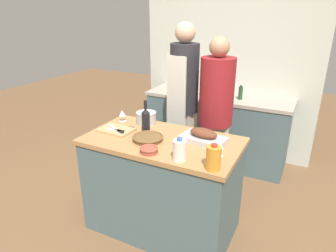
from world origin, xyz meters
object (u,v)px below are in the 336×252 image
Objects in this scene: wine_bottle_green at (146,120)px; condiment_bottle_short at (241,93)px; wine_glass_left at (122,114)px; person_cook_aproned at (184,98)px; knife_paring at (125,127)px; stock_pot at (146,118)px; cutting_board at (116,130)px; wine_glass_right at (219,146)px; knife_chef at (116,129)px; juice_jug at (214,158)px; knife_bread at (116,130)px; mixing_bowl at (149,150)px; person_cook_guest at (216,112)px; stand_mixer at (189,80)px; wicker_basket at (148,138)px; condiment_bottle_tall at (219,91)px; milk_jug at (179,150)px; roasting_pan at (203,137)px.

wine_bottle_green reaches higher than condiment_bottle_short.
wine_glass_left is 0.73m from person_cook_aproned.
knife_paring is (0.11, -0.12, -0.07)m from wine_glass_left.
stock_pot is 1.72× the size of wine_glass_left.
person_cook_aproned is (0.28, 0.86, 0.11)m from cutting_board.
wine_glass_right reaches higher than knife_chef.
juice_jug reaches higher than knife_bread.
mixing_bowl is at bearing -26.31° from knife_chef.
person_cook_guest is at bearing 52.37° from knife_bread.
stand_mixer is (0.02, 1.62, 0.12)m from knife_chef.
wicker_basket is 1.34× the size of stock_pot.
person_cook_guest is (0.18, 1.05, 0.01)m from mixing_bowl.
wicker_basket is 1.28× the size of condiment_bottle_tall.
wine_glass_left is at bearing -94.82° from stand_mixer.
wine_bottle_green is 2.64× the size of wine_glass_left.
milk_jug reaches higher than cutting_board.
cutting_board is 1.63× the size of stock_pot.
stand_mixer reaches higher than condiment_bottle_tall.
wine_bottle_green is (-0.52, -0.04, 0.07)m from roasting_pan.
wine_bottle_green is (0.26, 0.09, 0.11)m from cutting_board.
knife_paring is 1.07× the size of condiment_bottle_short.
milk_jug is 1.55× the size of wine_glass_left.
wine_glass_left is 1.39m from stand_mixer.
condiment_bottle_short is at bearing 64.76° from knife_bread.
stock_pot is 0.63m from mixing_bowl.
wine_glass_right reaches higher than knife_bread.
condiment_bottle_short reaches higher than knife_paring.
cutting_board is 0.02m from knife_chef.
knife_chef is 0.03m from knife_bread.
wicker_basket is 0.22m from mixing_bowl.
knife_paring is at bearing 153.53° from milk_jug.
milk_jug is 0.81m from knife_paring.
knife_bread is at bearing -111.89° from stock_pot.
wicker_basket is at bearing -8.81° from cutting_board.
stand_mixer is at bearing 95.24° from stock_pot.
juice_jug is 0.64× the size of wine_bottle_green.
knife_chef is 1.51m from condiment_bottle_tall.
milk_jug is 1.02× the size of knife_bread.
cutting_board is 2.81× the size of wine_glass_left.
roasting_pan is 0.68m from person_cook_guest.
person_cook_guest is at bearing 110.06° from wine_glass_right.
person_cook_aproned is at bearing 77.46° from stock_pot.
person_cook_guest reaches higher than cutting_board.
cutting_board is 1.04m from person_cook_guest.
wine_glass_left is 1.52m from condiment_bottle_short.
wine_bottle_green is 1.49m from condiment_bottle_short.
roasting_pan is at bearing 135.19° from wine_glass_right.
wine_glass_right is at bearing -71.85° from condiment_bottle_tall.
wine_glass_left is 0.29m from knife_bread.
knife_bread is at bearing -89.27° from knife_paring.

